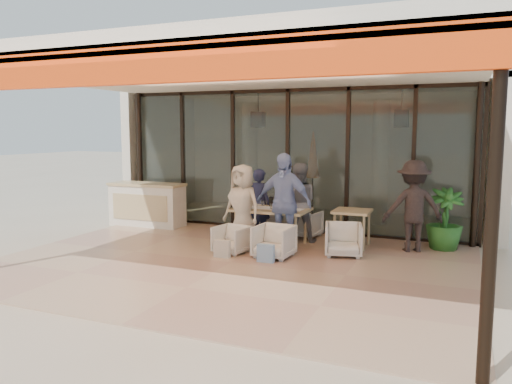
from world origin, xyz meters
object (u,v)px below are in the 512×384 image
at_px(dining_table, 271,211).
at_px(side_table, 352,215).
at_px(host_counter, 147,204).
at_px(diner_navy, 260,204).
at_px(chair_near_left, 232,238).
at_px(chair_near_right, 274,240).
at_px(chair_far_left, 268,219).
at_px(potted_palm, 445,220).
at_px(standing_woman, 413,207).
at_px(diner_periwinkle, 283,203).
at_px(diner_grey, 298,203).
at_px(diner_cream, 242,207).
at_px(side_chair, 343,238).
at_px(chair_far_right, 305,223).

height_order(dining_table, side_table, dining_table).
height_order(host_counter, diner_navy, diner_navy).
height_order(chair_near_left, chair_near_right, chair_near_right).
bearing_deg(chair_far_left, potted_palm, 176.77).
relative_size(chair_near_left, standing_woman, 0.34).
relative_size(chair_far_left, chair_near_right, 1.00).
bearing_deg(host_counter, diner_periwinkle, -16.72).
height_order(diner_grey, standing_woman, standing_woman).
bearing_deg(dining_table, potted_palm, 14.62).
xyz_separation_m(chair_far_left, standing_woman, (3.09, -0.47, 0.54)).
bearing_deg(diner_cream, dining_table, 61.25).
bearing_deg(host_counter, side_table, -3.49).
bearing_deg(diner_navy, diner_grey, -162.47).
distance_m(host_counter, diner_cream, 3.24).
height_order(diner_cream, side_chair, diner_cream).
xyz_separation_m(chair_near_left, diner_periwinkle, (0.84, 0.50, 0.65)).
bearing_deg(chair_near_left, diner_cream, 100.20).
height_order(host_counter, chair_far_right, host_counter).
distance_m(dining_table, standing_woman, 2.73).
xyz_separation_m(diner_periwinkle, side_table, (1.13, 0.85, -0.30)).
xyz_separation_m(host_counter, chair_far_left, (3.01, 0.24, -0.20)).
relative_size(diner_navy, diner_grey, 0.91).
bearing_deg(chair_near_right, diner_navy, 124.96).
height_order(dining_table, standing_woman, standing_woman).
height_order(chair_far_left, chair_near_left, chair_far_left).
bearing_deg(diner_navy, potted_palm, -156.22).
distance_m(diner_navy, diner_cream, 0.90).
bearing_deg(chair_near_left, side_chair, 27.27).
distance_m(chair_near_left, diner_cream, 0.73).
height_order(diner_grey, diner_cream, diner_cream).
bearing_deg(chair_near_left, standing_woman, 35.03).
relative_size(dining_table, chair_near_left, 2.57).
xyz_separation_m(chair_near_left, diner_grey, (0.84, 1.40, 0.52)).
relative_size(side_chair, potted_palm, 0.56).
xyz_separation_m(chair_near_left, standing_woman, (3.09, 1.43, 0.58)).
xyz_separation_m(diner_periwinkle, potted_palm, (2.80, 1.30, -0.34)).
xyz_separation_m(chair_far_right, side_table, (1.13, -0.55, 0.32)).
bearing_deg(side_table, chair_near_left, -145.45).
relative_size(diner_navy, side_chair, 2.22).
distance_m(host_counter, chair_far_left, 3.03).
distance_m(chair_far_right, standing_woman, 2.37).
xyz_separation_m(host_counter, chair_far_right, (3.85, 0.24, -0.21)).
bearing_deg(side_table, dining_table, -165.66).
xyz_separation_m(dining_table, chair_far_right, (0.43, 0.94, -0.37)).
bearing_deg(dining_table, chair_near_right, -65.87).
distance_m(chair_near_left, diner_periwinkle, 1.17).
distance_m(diner_cream, side_table, 2.15).
distance_m(chair_near_left, potted_palm, 4.07).
xyz_separation_m(chair_near_right, diner_periwinkle, (0.00, 0.50, 0.61)).
relative_size(chair_far_left, standing_woman, 0.38).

